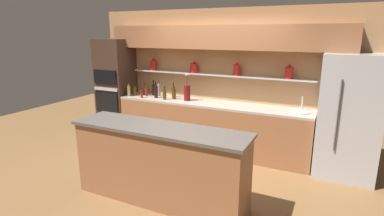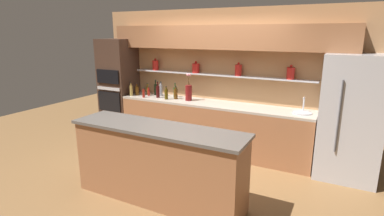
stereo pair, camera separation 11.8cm
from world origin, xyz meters
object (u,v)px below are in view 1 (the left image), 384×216
at_px(bottle_wine_0, 173,92).
at_px(bottle_oil_10, 165,94).
at_px(bottle_wine_2, 154,89).
at_px(refrigerator, 349,117).
at_px(sink_fixture, 301,111).
at_px(bottle_oil_5, 146,90).
at_px(bottle_spirit_1, 129,90).
at_px(oven_tower, 116,88).
at_px(flower_vase, 187,91).
at_px(bottle_spirit_9, 159,90).
at_px(bottle_spirit_3, 174,94).
at_px(bottle_sauce_8, 142,94).
at_px(bottle_sauce_7, 147,92).
at_px(bottle_wine_4, 156,92).
at_px(bottle_spirit_6, 135,91).

height_order(bottle_wine_0, bottle_oil_10, bottle_wine_0).
bearing_deg(bottle_wine_2, refrigerator, -2.59).
bearing_deg(bottle_oil_10, sink_fixture, 3.02).
relative_size(sink_fixture, bottle_oil_5, 1.28).
bearing_deg(bottle_spirit_1, bottle_oil_10, 3.04).
bearing_deg(oven_tower, flower_vase, -0.44).
distance_m(sink_fixture, bottle_wine_2, 2.89).
bearing_deg(oven_tower, bottle_spirit_1, -19.46).
relative_size(refrigerator, bottle_spirit_9, 6.52).
relative_size(bottle_spirit_3, bottle_sauce_8, 1.31).
xyz_separation_m(bottle_wine_0, bottle_oil_10, (-0.05, -0.25, -0.00)).
xyz_separation_m(flower_vase, sink_fixture, (2.04, 0.03, -0.15)).
distance_m(flower_vase, bottle_wine_2, 0.85).
bearing_deg(bottle_oil_10, bottle_wine_2, 149.05).
relative_size(refrigerator, bottle_spirit_3, 7.43).
height_order(sink_fixture, bottle_oil_5, sink_fixture).
relative_size(refrigerator, bottle_oil_10, 7.46).
xyz_separation_m(bottle_sauce_7, bottle_sauce_8, (0.01, -0.19, 0.00)).
relative_size(bottle_sauce_8, bottle_oil_10, 0.77).
relative_size(sink_fixture, bottle_oil_10, 1.22).
bearing_deg(bottle_wine_4, bottle_wine_2, 133.23).
bearing_deg(bottle_wine_2, bottle_oil_10, -30.95).
bearing_deg(bottle_spirit_9, bottle_oil_5, -178.74).
bearing_deg(bottle_wine_4, bottle_oil_5, 155.53).
distance_m(refrigerator, bottle_sauce_7, 3.66).
relative_size(bottle_spirit_1, bottle_spirit_6, 1.12).
relative_size(flower_vase, sink_fixture, 1.70).
distance_m(bottle_spirit_6, bottle_spirit_9, 0.50).
relative_size(flower_vase, bottle_spirit_3, 2.07).
distance_m(sink_fixture, bottle_spirit_1, 3.30).
bearing_deg(bottle_wine_2, flower_vase, -9.34).
distance_m(oven_tower, bottle_sauce_8, 0.81).
bearing_deg(bottle_oil_10, oven_tower, 174.68).
xyz_separation_m(sink_fixture, bottle_spirit_1, (-3.29, -0.17, 0.09)).
bearing_deg(bottle_spirit_9, bottle_oil_10, -39.98).
bearing_deg(bottle_oil_5, bottle_spirit_9, 1.26).
xyz_separation_m(bottle_wine_0, bottle_spirit_6, (-0.78, -0.21, -0.01)).
distance_m(bottle_oil_5, bottle_oil_10, 0.62).
height_order(bottle_wine_4, bottle_spirit_6, bottle_wine_4).
bearing_deg(bottle_oil_5, bottle_oil_10, -20.32).
distance_m(bottle_spirit_3, bottle_oil_5, 0.75).
xyz_separation_m(bottle_spirit_6, bottle_sauce_8, (0.24, -0.11, -0.01)).
bearing_deg(bottle_sauce_7, bottle_wine_2, 52.35).
distance_m(bottle_oil_5, bottle_spirit_6, 0.23).
height_order(bottle_wine_0, bottle_spirit_9, same).
distance_m(bottle_sauce_8, bottle_oil_10, 0.49).
distance_m(bottle_wine_0, bottle_spirit_9, 0.32).
relative_size(sink_fixture, bottle_spirit_9, 1.07).
height_order(refrigerator, bottle_oil_10, refrigerator).
bearing_deg(bottle_sauce_7, flower_vase, -1.11).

